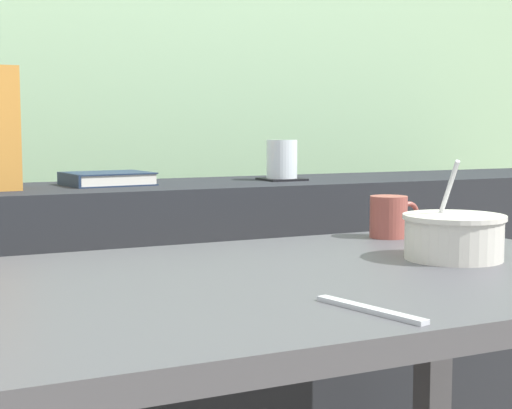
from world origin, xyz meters
TOP-DOWN VIEW (x-y plane):
  - dark_console_ledge at (0.00, 0.55)m, footprint 2.80×0.37m
  - breakfast_table at (-0.05, -0.15)m, footprint 1.08×0.72m
  - coaster_square at (0.26, 0.54)m, footprint 0.10×0.10m
  - juice_glass at (0.26, 0.54)m, footprint 0.08×0.08m
  - closed_book at (-0.18, 0.57)m, footprint 0.20×0.17m
  - soup_bowl at (0.23, -0.15)m, footprint 0.17×0.17m
  - fork_utensil at (-0.12, -0.41)m, footprint 0.06×0.17m
  - ceramic_mug at (0.28, 0.11)m, footprint 0.11×0.08m

SIDE VIEW (x-z plane):
  - dark_console_ledge at x=0.00m, z-range 0.00..0.78m
  - breakfast_table at x=-0.05m, z-range 0.24..0.93m
  - fork_utensil at x=-0.12m, z-range 0.69..0.70m
  - soup_bowl at x=0.23m, z-range 0.65..0.82m
  - ceramic_mug at x=0.28m, z-range 0.69..0.78m
  - coaster_square at x=0.26m, z-range 0.78..0.79m
  - closed_book at x=-0.18m, z-range 0.78..0.81m
  - juice_glass at x=0.26m, z-range 0.79..0.88m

